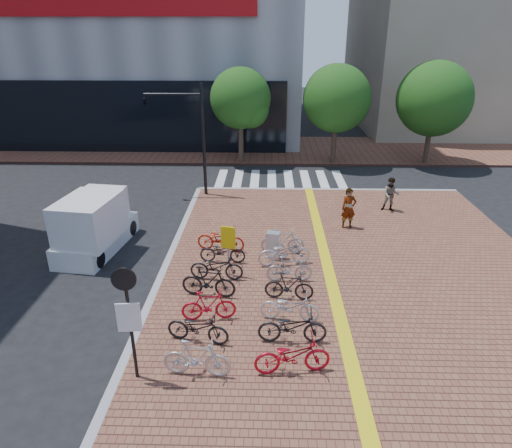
{
  "coord_description": "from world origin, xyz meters",
  "views": [
    {
      "loc": [
        -0.25,
        -11.69,
        8.23
      ],
      "look_at": [
        -0.67,
        4.4,
        1.3
      ],
      "focal_mm": 32.0,
      "sensor_mm": 36.0,
      "label": 1
    }
  ],
  "objects_px": {
    "bike_4": "(217,267)",
    "bike_13": "(283,241)",
    "bike_12": "(284,252)",
    "bike_0": "(197,358)",
    "bike_10": "(289,286)",
    "bike_3": "(208,282)",
    "yellow_sign": "(228,242)",
    "bike_6": "(221,239)",
    "bike_9": "(290,307)",
    "box_truck": "(94,224)",
    "bike_11": "(289,269)",
    "bike_8": "(292,327)",
    "traffic_light_pole": "(177,120)",
    "bike_1": "(198,327)",
    "bike_2": "(209,305)",
    "bike_5": "(223,251)",
    "pedestrian_b": "(391,195)",
    "utility_box": "(273,245)",
    "bike_7": "(292,355)",
    "pedestrian_a": "(349,208)"
  },
  "relations": [
    {
      "from": "bike_4",
      "to": "box_truck",
      "type": "relative_size",
      "value": 0.42
    },
    {
      "from": "bike_9",
      "to": "traffic_light_pole",
      "type": "distance_m",
      "value": 12.87
    },
    {
      "from": "bike_1",
      "to": "bike_2",
      "type": "relative_size",
      "value": 1.09
    },
    {
      "from": "bike_4",
      "to": "pedestrian_b",
      "type": "xyz_separation_m",
      "value": [
        7.6,
        6.7,
        0.33
      ]
    },
    {
      "from": "bike_9",
      "to": "bike_11",
      "type": "relative_size",
      "value": 1.12
    },
    {
      "from": "bike_6",
      "to": "bike_1",
      "type": "bearing_deg",
      "value": -172.51
    },
    {
      "from": "pedestrian_a",
      "to": "traffic_light_pole",
      "type": "distance_m",
      "value": 9.6
    },
    {
      "from": "bike_8",
      "to": "traffic_light_pole",
      "type": "height_order",
      "value": "traffic_light_pole"
    },
    {
      "from": "bike_10",
      "to": "bike_9",
      "type": "bearing_deg",
      "value": -175.18
    },
    {
      "from": "utility_box",
      "to": "bike_11",
      "type": "bearing_deg",
      "value": -72.34
    },
    {
      "from": "box_truck",
      "to": "traffic_light_pole",
      "type": "bearing_deg",
      "value": 70.34
    },
    {
      "from": "yellow_sign",
      "to": "bike_6",
      "type": "bearing_deg",
      "value": 103.43
    },
    {
      "from": "bike_7",
      "to": "bike_13",
      "type": "xyz_separation_m",
      "value": [
        -0.06,
        6.68,
        -0.0
      ]
    },
    {
      "from": "bike_10",
      "to": "bike_13",
      "type": "height_order",
      "value": "bike_13"
    },
    {
      "from": "bike_13",
      "to": "bike_2",
      "type": "bearing_deg",
      "value": 155.01
    },
    {
      "from": "bike_12",
      "to": "bike_13",
      "type": "bearing_deg",
      "value": -9.48
    },
    {
      "from": "bike_10",
      "to": "box_truck",
      "type": "bearing_deg",
      "value": 70.06
    },
    {
      "from": "bike_10",
      "to": "yellow_sign",
      "type": "bearing_deg",
      "value": 60.32
    },
    {
      "from": "bike_4",
      "to": "bike_13",
      "type": "relative_size",
      "value": 1.09
    },
    {
      "from": "bike_0",
      "to": "bike_10",
      "type": "relative_size",
      "value": 1.09
    },
    {
      "from": "pedestrian_b",
      "to": "traffic_light_pole",
      "type": "bearing_deg",
      "value": -179.18
    },
    {
      "from": "bike_0",
      "to": "bike_11",
      "type": "distance_m",
      "value": 5.35
    },
    {
      "from": "bike_3",
      "to": "box_truck",
      "type": "distance_m",
      "value": 6.14
    },
    {
      "from": "bike_10",
      "to": "bike_13",
      "type": "bearing_deg",
      "value": 8.24
    },
    {
      "from": "bike_5",
      "to": "bike_6",
      "type": "bearing_deg",
      "value": 12.22
    },
    {
      "from": "bike_13",
      "to": "pedestrian_b",
      "type": "bearing_deg",
      "value": -46.0
    },
    {
      "from": "bike_2",
      "to": "yellow_sign",
      "type": "height_order",
      "value": "yellow_sign"
    },
    {
      "from": "pedestrian_a",
      "to": "bike_3",
      "type": "bearing_deg",
      "value": -142.85
    },
    {
      "from": "traffic_light_pole",
      "to": "bike_2",
      "type": "bearing_deg",
      "value": -75.85
    },
    {
      "from": "bike_6",
      "to": "bike_7",
      "type": "xyz_separation_m",
      "value": [
        2.48,
        -6.86,
        0.02
      ]
    },
    {
      "from": "bike_6",
      "to": "bike_11",
      "type": "xyz_separation_m",
      "value": [
        2.59,
        -2.31,
        -0.01
      ]
    },
    {
      "from": "yellow_sign",
      "to": "box_truck",
      "type": "xyz_separation_m",
      "value": [
        -5.49,
        2.2,
        -0.32
      ]
    },
    {
      "from": "utility_box",
      "to": "bike_7",
      "type": "bearing_deg",
      "value": -86.05
    },
    {
      "from": "bike_5",
      "to": "bike_9",
      "type": "xyz_separation_m",
      "value": [
        2.35,
        -3.63,
        0.02
      ]
    },
    {
      "from": "bike_0",
      "to": "traffic_light_pole",
      "type": "xyz_separation_m",
      "value": [
        -2.84,
        13.67,
        3.37
      ]
    },
    {
      "from": "bike_3",
      "to": "yellow_sign",
      "type": "bearing_deg",
      "value": -12.78
    },
    {
      "from": "bike_3",
      "to": "bike_6",
      "type": "height_order",
      "value": "bike_3"
    },
    {
      "from": "bike_6",
      "to": "box_truck",
      "type": "bearing_deg",
      "value": 95.42
    },
    {
      "from": "bike_7",
      "to": "bike_5",
      "type": "bearing_deg",
      "value": 13.71
    },
    {
      "from": "bike_4",
      "to": "bike_10",
      "type": "xyz_separation_m",
      "value": [
        2.46,
        -1.21,
        -0.01
      ]
    },
    {
      "from": "pedestrian_b",
      "to": "bike_4",
      "type": "bearing_deg",
      "value": -126.02
    },
    {
      "from": "bike_2",
      "to": "pedestrian_b",
      "type": "bearing_deg",
      "value": -46.95
    },
    {
      "from": "bike_11",
      "to": "bike_12",
      "type": "bearing_deg",
      "value": 3.7
    },
    {
      "from": "bike_8",
      "to": "yellow_sign",
      "type": "distance_m",
      "value": 4.3
    },
    {
      "from": "bike_7",
      "to": "bike_4",
      "type": "bearing_deg",
      "value": 19.68
    },
    {
      "from": "bike_1",
      "to": "bike_5",
      "type": "xyz_separation_m",
      "value": [
        0.24,
        4.72,
        -0.02
      ]
    },
    {
      "from": "bike_1",
      "to": "bike_7",
      "type": "bearing_deg",
      "value": -102.88
    },
    {
      "from": "pedestrian_a",
      "to": "bike_9",
      "type": "bearing_deg",
      "value": -121.53
    },
    {
      "from": "bike_6",
      "to": "utility_box",
      "type": "height_order",
      "value": "utility_box"
    },
    {
      "from": "bike_11",
      "to": "bike_13",
      "type": "height_order",
      "value": "bike_13"
    }
  ]
}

